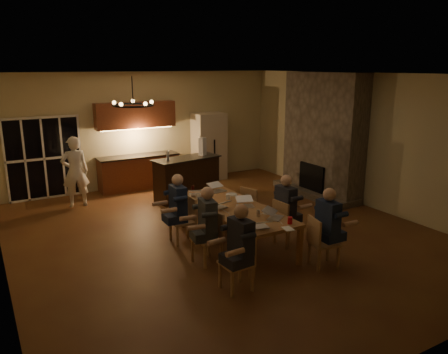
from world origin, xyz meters
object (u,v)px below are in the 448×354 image
refrigerator (209,146)px  redcup_near (290,220)px  laptop_d (245,201)px  laptop_e (196,190)px  person_left_far (178,209)px  redcup_mid (203,201)px  bar_blender (202,146)px  person_left_mid (208,225)px  can_cola (193,188)px  laptop_c (218,202)px  plate_left (244,223)px  chair_right_far (254,206)px  mug_mid (228,197)px  laptop_b (276,212)px  mug_front (246,213)px  dining_table (235,226)px  person_right_near (327,227)px  plate_far (231,194)px  chandelier (133,105)px  chair_right_mid (288,222)px  standing_person (75,172)px  chair_left_mid (207,238)px  person_left_near (241,248)px  laptop_a (258,221)px  bar_island (187,178)px  plate_near (269,212)px  chair_left_far (182,221)px  mug_back (198,196)px  laptop_f (218,186)px  person_right_mid (285,210)px  bar_bottle (168,156)px  can_right (247,197)px  chair_left_near (236,263)px  chair_right_near (324,242)px

refrigerator → redcup_near: (-1.61, -5.93, -0.19)m
laptop_d → laptop_e: 1.25m
person_left_far → laptop_e: 0.82m
redcup_mid → redcup_near: bearing=-65.8°
bar_blender → person_left_mid: bearing=-139.4°
person_left_far → can_cola: bearing=140.5°
laptop_c → plate_left: laptop_c is taller
chair_right_far → mug_mid: bearing=82.5°
laptop_b → mug_front: bearing=101.2°
bar_blender → dining_table: bearing=-130.3°
person_right_near → plate_far: 2.34m
plate_far → refrigerator: bearing=68.1°
chandelier → can_cola: size_ratio=5.40×
laptop_b → plate_left: size_ratio=1.39×
chair_right_mid → standing_person: 5.39m
chair_left_mid → chair_right_mid: same height
person_left_far → bar_blender: size_ratio=2.92×
mug_mid → redcup_near: size_ratio=0.83×
person_left_near → bar_blender: size_ratio=2.92×
person_left_far → plate_left: (0.59, -1.42, 0.07)m
person_right_near → laptop_a: person_right_near is taller
bar_island → laptop_a: bearing=-109.3°
chandelier → plate_near: (2.25, -0.62, -1.99)m
plate_far → plate_near: bearing=-89.7°
chair_left_far → person_left_far: person_left_far is taller
bar_island → person_left_far: (-1.40, -2.58, 0.15)m
mug_front → mug_back: size_ratio=1.00×
standing_person → plate_left: standing_person is taller
person_left_near → laptop_f: (1.09, 2.65, 0.17)m
laptop_d → person_right_mid: bearing=-12.2°
person_left_near → laptop_b: size_ratio=4.31×
bar_bottle → bar_blender: bearing=6.6°
chair_right_mid → bar_blender: size_ratio=1.89×
mug_back → bar_bottle: 2.31m
chair_right_far → laptop_a: 2.08m
chandelier → laptop_c: bearing=3.4°
refrigerator → laptop_c: 5.11m
refrigerator → mug_front: bearing=-111.3°
plate_near → refrigerator: bearing=73.3°
dining_table → redcup_near: 1.35m
mug_mid → laptop_f: bearing=80.2°
person_left_near → can_right: size_ratio=11.50×
dining_table → laptop_e: 1.22m
mug_back → mug_mid: bearing=-37.6°
laptop_d → chair_left_near: bearing=-107.3°
chair_right_mid → chair_right_far: bearing=-2.7°
bar_island → laptop_b: (-0.20, -4.06, 0.32)m
chair_left_near → person_left_mid: person_left_mid is taller
plate_near → bar_blender: size_ratio=0.51×
chair_right_near → can_cola: bearing=33.1°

